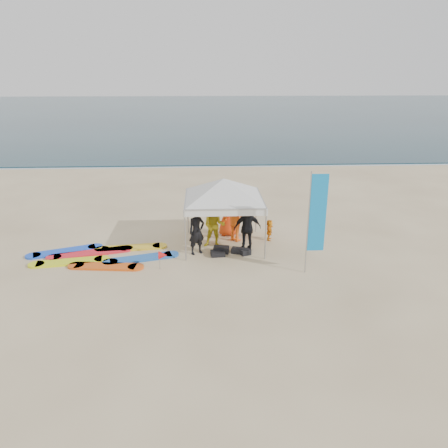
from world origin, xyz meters
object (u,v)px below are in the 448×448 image
surfboard_spread (100,256)px  person_orange_b (228,212)px  person_black_a (197,231)px  person_yellow (214,226)px  person_seated (269,230)px  marker_pennant (163,255)px  person_orange_a (236,217)px  feather_flag (317,215)px  canopy_tent (224,179)px  person_black_b (247,228)px

surfboard_spread → person_orange_b: bearing=23.0°
person_orange_b → surfboard_spread: person_orange_b is taller
person_black_a → person_yellow: bearing=13.9°
person_orange_b → person_seated: size_ratio=2.31×
person_black_a → marker_pennant: (-1.11, -1.26, -0.35)m
person_orange_a → feather_flag: 3.90m
canopy_tent → feather_flag: size_ratio=1.15×
feather_flag → marker_pennant: 5.18m
person_seated → marker_pennant: person_seated is taller
person_orange_b → surfboard_spread: size_ratio=0.38×
person_black_a → person_seated: size_ratio=2.04×
canopy_tent → surfboard_spread: (-4.46, -0.94, -2.54)m
feather_flag → person_orange_a: bearing=128.0°
person_yellow → surfboard_spread: bearing=-162.9°
person_black_b → surfboard_spread: bearing=-2.5°
person_black_b → feather_flag: size_ratio=0.51×
person_orange_b → marker_pennant: 3.89m
person_black_b → canopy_tent: (-0.84, 0.54, 1.72)m
canopy_tent → person_black_a: bearing=-142.6°
person_orange_a → canopy_tent: 1.76m
person_seated → marker_pennant: (-3.92, -2.46, 0.08)m
person_seated → canopy_tent: (-1.80, -0.42, 2.16)m
person_orange_a → surfboard_spread: size_ratio=0.37×
person_seated → person_yellow: bearing=116.8°
person_black_b → surfboard_spread: 5.37m
feather_flag → surfboard_spread: feather_flag is taller
person_black_a → person_yellow: person_black_a is taller
person_black_b → person_orange_b: (-0.62, 1.59, 0.10)m
person_black_a → feather_flag: size_ratio=0.50×
person_orange_a → feather_flag: feather_flag is taller
feather_flag → person_seated: bearing=108.9°
person_yellow → person_seated: bearing=21.6°
marker_pennant → person_black_b: bearing=26.7°
canopy_tent → surfboard_spread: canopy_tent is taller
person_orange_a → person_seated: (1.30, -0.02, -0.53)m
person_yellow → person_seated: (2.16, 0.59, -0.43)m
person_orange_a → person_orange_b: 0.66m
person_seated → feather_flag: feather_flag is taller
person_orange_a → person_black_b: bearing=147.3°
person_black_b → feather_flag: (1.97, -1.97, 1.14)m
person_black_a → person_yellow: size_ratio=1.01×
person_orange_a → person_orange_b: bearing=-26.4°
marker_pennant → feather_flag: bearing=-5.6°
person_black_a → person_orange_a: (1.51, 1.22, 0.10)m
person_seated → marker_pennant: size_ratio=1.30×
person_orange_a → feather_flag: bearing=166.5°
canopy_tent → feather_flag: feather_flag is taller
canopy_tent → person_yellow: bearing=-155.5°
person_yellow → person_orange_a: size_ratio=0.88×
canopy_tent → marker_pennant: 3.60m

